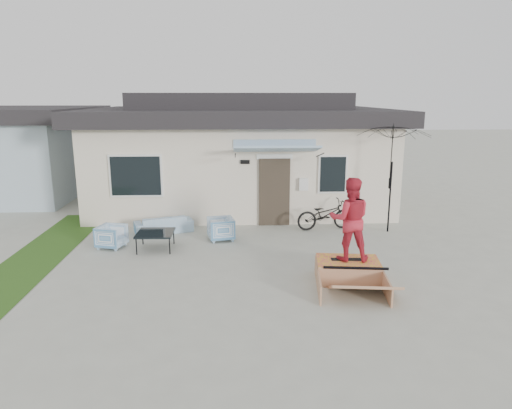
{
  "coord_description": "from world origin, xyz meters",
  "views": [
    {
      "loc": [
        -0.25,
        -9.41,
        3.96
      ],
      "look_at": [
        0.3,
        1.8,
        1.3
      ],
      "focal_mm": 32.32,
      "sensor_mm": 36.0,
      "label": 1
    }
  ],
  "objects_px": {
    "coffee_table": "(156,241)",
    "skater": "(350,218)",
    "armchair_right": "(221,228)",
    "bicycle": "(325,211)",
    "armchair_left": "(112,235)",
    "skateboard": "(348,259)",
    "loveseat": "(164,221)",
    "skate_ramp": "(348,270)",
    "patio_umbrella": "(391,174)"
  },
  "relations": [
    {
      "from": "armchair_right",
      "to": "bicycle",
      "type": "distance_m",
      "value": 3.26
    },
    {
      "from": "loveseat",
      "to": "skate_ramp",
      "type": "height_order",
      "value": "loveseat"
    },
    {
      "from": "skater",
      "to": "bicycle",
      "type": "bearing_deg",
      "value": -87.15
    },
    {
      "from": "coffee_table",
      "to": "skate_ramp",
      "type": "distance_m",
      "value": 5.11
    },
    {
      "from": "armchair_right",
      "to": "coffee_table",
      "type": "distance_m",
      "value": 1.85
    },
    {
      "from": "loveseat",
      "to": "coffee_table",
      "type": "xyz_separation_m",
      "value": [
        0.02,
        -1.59,
        -0.1
      ]
    },
    {
      "from": "patio_umbrella",
      "to": "skateboard",
      "type": "xyz_separation_m",
      "value": [
        -2.1,
        -3.58,
        -1.28
      ]
    },
    {
      "from": "armchair_right",
      "to": "skateboard",
      "type": "relative_size",
      "value": 0.96
    },
    {
      "from": "patio_umbrella",
      "to": "skater",
      "type": "bearing_deg",
      "value": -120.4
    },
    {
      "from": "loveseat",
      "to": "bicycle",
      "type": "bearing_deg",
      "value": 162.53
    },
    {
      "from": "bicycle",
      "to": "skater",
      "type": "distance_m",
      "value": 4.01
    },
    {
      "from": "skater",
      "to": "armchair_right",
      "type": "bearing_deg",
      "value": -39.71
    },
    {
      "from": "loveseat",
      "to": "patio_umbrella",
      "type": "distance_m",
      "value": 6.84
    },
    {
      "from": "armchair_left",
      "to": "skateboard",
      "type": "height_order",
      "value": "armchair_left"
    },
    {
      "from": "loveseat",
      "to": "skater",
      "type": "xyz_separation_m",
      "value": [
        4.58,
        -3.87,
        1.07
      ]
    },
    {
      "from": "coffee_table",
      "to": "skateboard",
      "type": "relative_size",
      "value": 1.28
    },
    {
      "from": "armchair_left",
      "to": "coffee_table",
      "type": "height_order",
      "value": "armchair_left"
    },
    {
      "from": "bicycle",
      "to": "skater",
      "type": "relative_size",
      "value": 0.96
    },
    {
      "from": "loveseat",
      "to": "patio_umbrella",
      "type": "relative_size",
      "value": 0.66
    },
    {
      "from": "armchair_left",
      "to": "armchair_right",
      "type": "bearing_deg",
      "value": -64.45
    },
    {
      "from": "coffee_table",
      "to": "bicycle",
      "type": "relative_size",
      "value": 0.54
    },
    {
      "from": "coffee_table",
      "to": "skater",
      "type": "relative_size",
      "value": 0.52
    },
    {
      "from": "skate_ramp",
      "to": "skateboard",
      "type": "bearing_deg",
      "value": 90.0
    },
    {
      "from": "armchair_right",
      "to": "skateboard",
      "type": "xyz_separation_m",
      "value": [
        2.86,
        -3.01,
        0.12
      ]
    },
    {
      "from": "bicycle",
      "to": "armchair_left",
      "type": "bearing_deg",
      "value": 94.04
    },
    {
      "from": "bicycle",
      "to": "skateboard",
      "type": "height_order",
      "value": "bicycle"
    },
    {
      "from": "bicycle",
      "to": "skateboard",
      "type": "relative_size",
      "value": 2.38
    },
    {
      "from": "bicycle",
      "to": "patio_umbrella",
      "type": "bearing_deg",
      "value": -109.55
    },
    {
      "from": "coffee_table",
      "to": "skater",
      "type": "distance_m",
      "value": 5.23
    },
    {
      "from": "coffee_table",
      "to": "skate_ramp",
      "type": "bearing_deg",
      "value": -27.07
    },
    {
      "from": "patio_umbrella",
      "to": "bicycle",
      "type": "bearing_deg",
      "value": 169.86
    },
    {
      "from": "patio_umbrella",
      "to": "armchair_right",
      "type": "bearing_deg",
      "value": -173.41
    },
    {
      "from": "armchair_left",
      "to": "loveseat",
      "type": "bearing_deg",
      "value": -24.92
    },
    {
      "from": "armchair_left",
      "to": "patio_umbrella",
      "type": "xyz_separation_m",
      "value": [
        7.85,
        1.11,
        1.41
      ]
    },
    {
      "from": "loveseat",
      "to": "patio_umbrella",
      "type": "xyz_separation_m",
      "value": [
        6.68,
        -0.29,
        1.42
      ]
    },
    {
      "from": "skate_ramp",
      "to": "skater",
      "type": "height_order",
      "value": "skater"
    },
    {
      "from": "armchair_right",
      "to": "bicycle",
      "type": "bearing_deg",
      "value": 94.15
    },
    {
      "from": "armchair_left",
      "to": "skateboard",
      "type": "relative_size",
      "value": 0.92
    },
    {
      "from": "loveseat",
      "to": "coffee_table",
      "type": "height_order",
      "value": "loveseat"
    },
    {
      "from": "loveseat",
      "to": "skater",
      "type": "bearing_deg",
      "value": 121.83
    },
    {
      "from": "armchair_right",
      "to": "skate_ramp",
      "type": "relative_size",
      "value": 0.39
    },
    {
      "from": "armchair_right",
      "to": "coffee_table",
      "type": "relative_size",
      "value": 0.75
    },
    {
      "from": "loveseat",
      "to": "armchair_left",
      "type": "distance_m",
      "value": 1.82
    },
    {
      "from": "armchair_right",
      "to": "skate_ramp",
      "type": "xyz_separation_m",
      "value": [
        2.86,
        -3.05,
        -0.13
      ]
    },
    {
      "from": "loveseat",
      "to": "armchair_right",
      "type": "bearing_deg",
      "value": 135.41
    },
    {
      "from": "bicycle",
      "to": "skater",
      "type": "bearing_deg",
      "value": 166.71
    },
    {
      "from": "skateboard",
      "to": "skater",
      "type": "height_order",
      "value": "skater"
    },
    {
      "from": "bicycle",
      "to": "skateboard",
      "type": "bearing_deg",
      "value": 166.71
    },
    {
      "from": "coffee_table",
      "to": "skateboard",
      "type": "distance_m",
      "value": 5.1
    },
    {
      "from": "armchair_right",
      "to": "skate_ramp",
      "type": "distance_m",
      "value": 4.18
    }
  ]
}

